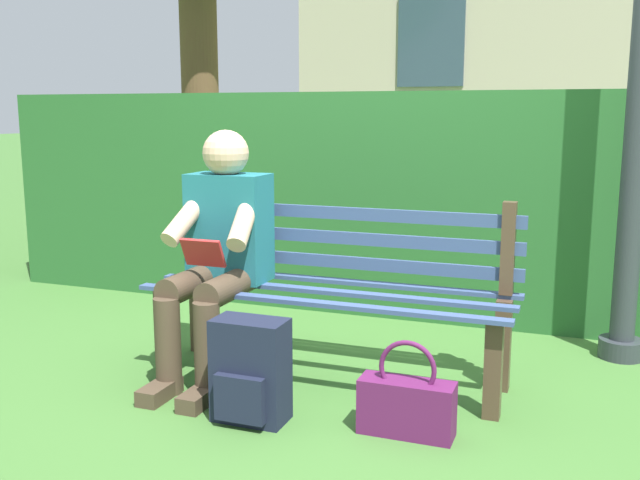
{
  "coord_description": "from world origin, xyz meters",
  "views": [
    {
      "loc": [
        -1.11,
        3.05,
        1.25
      ],
      "look_at": [
        0.0,
        0.1,
        0.69
      ],
      "focal_mm": 40.46,
      "sensor_mm": 36.0,
      "label": 1
    }
  ],
  "objects_px": {
    "person_seated": "(218,248)",
    "handbag": "(407,404)",
    "backpack": "(250,372)",
    "park_bench": "(333,286)"
  },
  "relations": [
    {
      "from": "park_bench",
      "to": "handbag",
      "type": "distance_m",
      "value": 0.78
    },
    {
      "from": "backpack",
      "to": "handbag",
      "type": "relative_size",
      "value": 1.11
    },
    {
      "from": "park_bench",
      "to": "handbag",
      "type": "xyz_separation_m",
      "value": [
        -0.49,
        0.52,
        -0.32
      ]
    },
    {
      "from": "person_seated",
      "to": "backpack",
      "type": "relative_size",
      "value": 2.73
    },
    {
      "from": "backpack",
      "to": "person_seated",
      "type": "bearing_deg",
      "value": -49.27
    },
    {
      "from": "park_bench",
      "to": "person_seated",
      "type": "xyz_separation_m",
      "value": [
        0.52,
        0.18,
        0.18
      ]
    },
    {
      "from": "backpack",
      "to": "handbag",
      "type": "distance_m",
      "value": 0.64
    },
    {
      "from": "park_bench",
      "to": "handbag",
      "type": "height_order",
      "value": "park_bench"
    },
    {
      "from": "person_seated",
      "to": "handbag",
      "type": "distance_m",
      "value": 1.17
    },
    {
      "from": "handbag",
      "to": "person_seated",
      "type": "bearing_deg",
      "value": -18.74
    }
  ]
}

